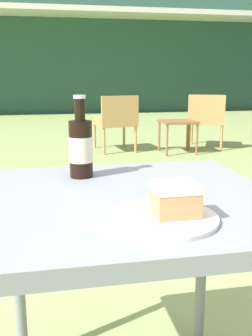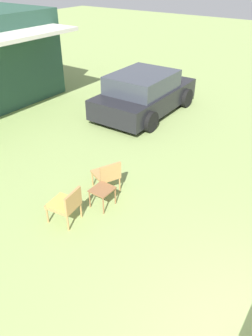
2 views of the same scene
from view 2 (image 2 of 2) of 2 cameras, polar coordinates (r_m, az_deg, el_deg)
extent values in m
cube|color=black|center=(11.40, 3.33, 12.08)|extent=(4.01, 1.93, 0.64)
cube|color=#383D47|center=(11.05, 2.87, 14.74)|extent=(2.21, 1.76, 0.57)
cylinder|color=black|center=(12.94, 2.50, 13.75)|extent=(0.65, 0.21, 0.64)
cylinder|color=black|center=(12.08, 10.47, 11.89)|extent=(0.65, 0.21, 0.64)
cylinder|color=black|center=(11.04, -4.50, 10.38)|extent=(0.65, 0.21, 0.64)
cylinder|color=black|center=(10.03, 4.31, 8.05)|extent=(0.65, 0.21, 0.64)
cylinder|color=#B2844C|center=(6.95, -11.24, -6.01)|extent=(0.04, 0.04, 0.35)
cylinder|color=#B2844C|center=(6.70, -13.52, -8.02)|extent=(0.04, 0.04, 0.35)
cylinder|color=#B2844C|center=(6.70, -7.84, -7.30)|extent=(0.04, 0.04, 0.35)
cylinder|color=#B2844C|center=(6.44, -10.07, -9.45)|extent=(0.04, 0.04, 0.35)
cube|color=#B2844C|center=(6.57, -10.86, -6.29)|extent=(0.56, 0.61, 0.06)
cube|color=#B2844C|center=(6.31, -9.22, -5.53)|extent=(0.50, 0.11, 0.35)
cube|color=gold|center=(6.53, -10.91, -5.91)|extent=(0.50, 0.53, 0.05)
cylinder|color=#B2844C|center=(7.73, -2.92, -1.01)|extent=(0.04, 0.04, 0.35)
cylinder|color=#B2844C|center=(7.58, -5.85, -1.93)|extent=(0.04, 0.04, 0.35)
cylinder|color=#B2844C|center=(7.37, -1.11, -2.84)|extent=(0.04, 0.04, 0.35)
cylinder|color=#B2844C|center=(7.21, -4.16, -3.85)|extent=(0.04, 0.04, 0.35)
cube|color=#B2844C|center=(7.35, -3.57, -1.06)|extent=(0.68, 0.71, 0.06)
cube|color=#B2844C|center=(7.05, -2.68, -0.64)|extent=(0.47, 0.25, 0.35)
cube|color=brown|center=(6.81, -4.16, -3.74)|extent=(0.46, 0.42, 0.03)
cylinder|color=brown|center=(6.73, -3.96, -6.59)|extent=(0.03, 0.03, 0.40)
cylinder|color=brown|center=(6.97, -1.87, -4.90)|extent=(0.03, 0.03, 0.40)
cylinder|color=brown|center=(6.92, -6.33, -5.48)|extent=(0.03, 0.03, 0.40)
cylinder|color=brown|center=(7.16, -4.22, -3.87)|extent=(0.03, 0.03, 0.40)
camera|label=1|loc=(4.45, 42.12, -29.41)|focal=42.00mm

